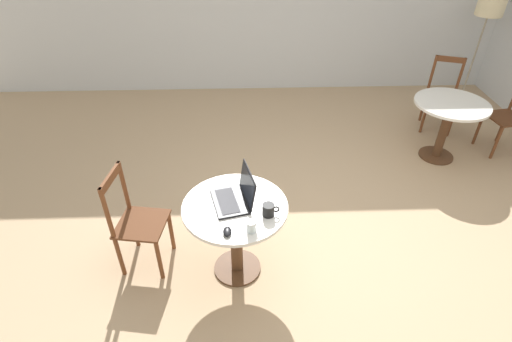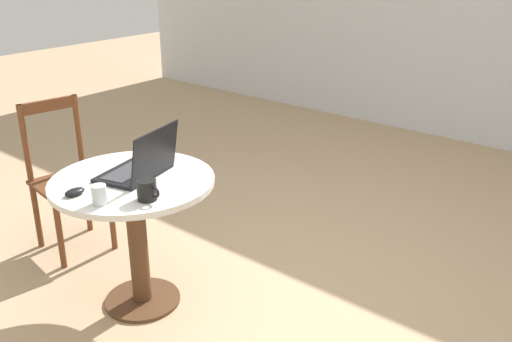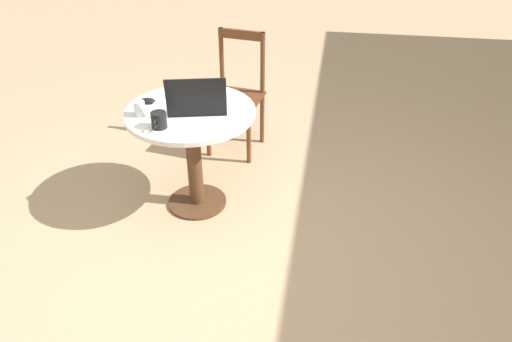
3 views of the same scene
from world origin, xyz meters
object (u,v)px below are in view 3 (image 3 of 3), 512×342
(mug, at_px, (159,120))
(laptop, at_px, (197,103))
(chair_near_left, at_px, (237,95))
(cafe_table_near, at_px, (192,134))
(drinking_glass, at_px, (140,109))
(mouse, at_px, (148,101))

(mug, bearing_deg, laptop, 146.11)
(laptop, bearing_deg, chair_near_left, 174.86)
(cafe_table_near, distance_m, chair_near_left, 0.83)
(mug, bearing_deg, chair_near_left, 167.43)
(chair_near_left, distance_m, drinking_glass, 1.07)
(mouse, bearing_deg, chair_near_left, 151.36)
(cafe_table_near, distance_m, mug, 0.35)
(chair_near_left, relative_size, laptop, 2.25)
(chair_near_left, bearing_deg, mug, -12.57)
(cafe_table_near, xyz_separation_m, drinking_glass, (0.12, -0.28, 0.21))
(mouse, relative_size, mug, 0.78)
(cafe_table_near, height_order, laptop, laptop)
(laptop, height_order, mug, laptop)
(mug, bearing_deg, cafe_table_near, 155.82)
(cafe_table_near, height_order, mouse, mouse)
(mug, height_order, drinking_glass, mug)
(chair_near_left, relative_size, mouse, 9.32)
(mug, distance_m, drinking_glass, 0.21)
(cafe_table_near, relative_size, drinking_glass, 9.01)
(chair_near_left, xyz_separation_m, mouse, (0.77, -0.42, 0.28))
(laptop, relative_size, mug, 3.22)
(chair_near_left, xyz_separation_m, laptop, (0.82, -0.07, 0.32))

